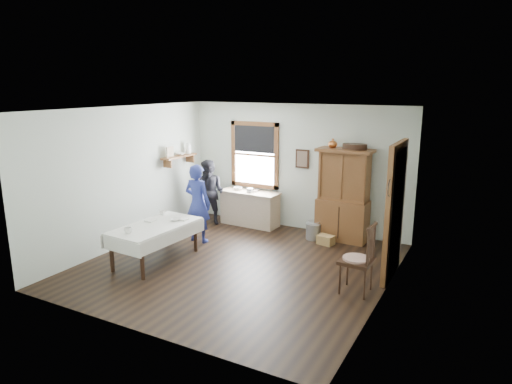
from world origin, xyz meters
TOP-DOWN VIEW (x-y plane):
  - room at (0.00, 0.00)m, footprint 5.01×5.01m
  - window at (-1.00, 2.46)m, footprint 1.18×0.07m
  - doorway at (2.46, 0.85)m, footprint 0.09×1.14m
  - wall_shelf at (-2.37, 1.54)m, footprint 0.24×1.00m
  - framed_picture at (0.15, 2.46)m, footprint 0.30×0.04m
  - rug_beater at (2.45, 0.30)m, footprint 0.01×0.27m
  - work_counter at (-0.97, 2.18)m, footprint 1.37×0.57m
  - china_hutch at (1.17, 2.18)m, footprint 1.11×0.55m
  - dining_table at (-1.40, -0.51)m, footprint 0.98×1.73m
  - spindle_chair at (2.11, -0.06)m, footprint 0.54×0.54m
  - pail at (0.65, 1.94)m, footprint 0.34×0.34m
  - wicker_basket at (0.98, 1.76)m, footprint 0.35×0.28m
  - woman_blue at (-1.35, 0.72)m, footprint 0.54×0.36m
  - figure_dark at (-1.81, 1.84)m, footprint 0.68×0.55m
  - table_cup_a at (-1.49, -1.07)m, footprint 0.17×0.17m
  - table_cup_b at (-1.70, 0.06)m, footprint 0.13×0.13m
  - table_bowl at (-1.24, -0.13)m, footprint 0.26×0.26m
  - counter_book at (-0.99, 2.26)m, footprint 0.17×0.22m
  - counter_bowl at (-1.29, 2.21)m, footprint 0.21×0.21m
  - shelf_bowl at (-2.37, 1.55)m, footprint 0.22×0.22m

SIDE VIEW (x-z plane):
  - wicker_basket at x=0.98m, z-range 0.00..0.18m
  - pail at x=0.65m, z-range 0.00..0.33m
  - dining_table at x=-1.40m, z-range 0.00..0.67m
  - work_counter at x=-0.97m, z-range 0.00..0.77m
  - spindle_chair at x=2.11m, z-range 0.00..1.11m
  - figure_dark at x=-1.81m, z-range 0.00..1.35m
  - table_bowl at x=-1.24m, z-range 0.67..0.72m
  - table_cup_b at x=-1.70m, z-range 0.67..0.77m
  - table_cup_a at x=-1.49m, z-range 0.67..0.77m
  - woman_blue at x=-1.35m, z-range 0.00..1.46m
  - counter_book at x=-0.99m, z-range 0.77..0.79m
  - counter_bowl at x=-1.29m, z-range 0.77..0.83m
  - china_hutch at x=1.17m, z-range 0.00..1.86m
  - doorway at x=2.46m, z-range 0.05..2.27m
  - room at x=0.00m, z-range 0.00..2.70m
  - framed_picture at x=0.15m, z-range 1.35..1.75m
  - wall_shelf at x=-2.37m, z-range 1.35..1.79m
  - shelf_bowl at x=-2.37m, z-range 1.57..1.62m
  - window at x=-1.00m, z-range 0.90..2.38m
  - rug_beater at x=2.45m, z-range 1.58..1.86m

